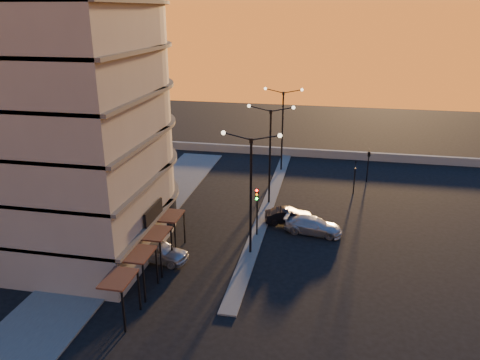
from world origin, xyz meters
name	(u,v)px	position (x,y,z in m)	size (l,w,h in m)	color
ground	(250,253)	(0.00, 0.00, 0.00)	(120.00, 120.00, 0.00)	black
sidewalk_west	(142,219)	(-10.50, 4.00, 0.06)	(5.00, 40.00, 0.12)	#4D4D4B
median	(269,203)	(0.00, 10.00, 0.06)	(1.20, 36.00, 0.12)	#4D4D4B
parapet	(302,153)	(2.00, 26.00, 0.50)	(44.00, 0.50, 1.00)	slate
building	(64,91)	(-14.00, 0.03, 11.91)	(14.35, 17.08, 25.00)	slate
streetlamp_near	(251,185)	(0.00, 0.00, 5.59)	(4.32, 0.32, 9.51)	black
streetlamp_mid	(270,147)	(0.00, 10.00, 5.59)	(4.32, 0.32, 9.51)	black
streetlamp_far	(283,123)	(0.00, 20.00, 5.59)	(4.32, 0.32, 9.51)	black
traffic_light_main	(257,204)	(0.00, 2.87, 2.89)	(0.28, 0.44, 4.25)	black
signal_east_a	(355,176)	(8.00, 14.00, 1.93)	(0.13, 0.16, 3.60)	black
signal_east_b	(369,154)	(9.50, 18.00, 3.10)	(0.42, 1.99, 3.60)	black
car_hatchback	(158,251)	(-6.48, -2.41, 0.78)	(1.84, 4.56, 1.55)	#A3A5AB
car_sedan	(288,216)	(2.29, 5.93, 0.67)	(1.42, 4.07, 1.34)	black
car_wagon	(313,226)	(4.50, 4.39, 0.69)	(1.94, 4.77, 1.38)	#9FA1A6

